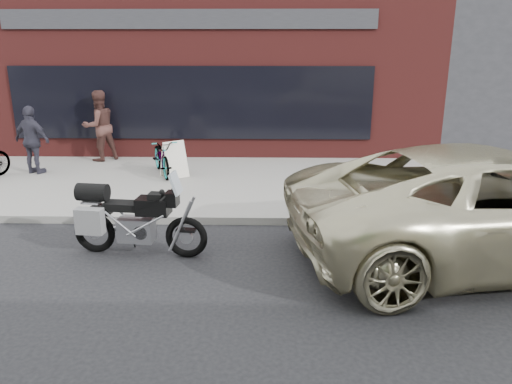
{
  "coord_description": "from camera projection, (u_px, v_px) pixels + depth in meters",
  "views": [
    {
      "loc": [
        0.1,
        -4.91,
        3.42
      ],
      "look_at": [
        -0.08,
        3.4,
        0.85
      ],
      "focal_mm": 35.0,
      "sensor_mm": 36.0,
      "label": 1
    }
  ],
  "objects": [
    {
      "name": "ground",
      "position": [
        257.0,
        351.0,
        5.7
      ],
      "size": [
        120.0,
        120.0,
        0.0
      ],
      "primitive_type": "plane",
      "color": "black",
      "rests_on": "ground"
    },
    {
      "name": "motorcycle",
      "position": [
        130.0,
        219.0,
        8.07
      ],
      "size": [
        2.26,
        0.73,
        1.43
      ],
      "rotation": [
        0.0,
        0.0,
        -0.11
      ],
      "color": "black",
      "rests_on": "ground"
    },
    {
      "name": "storefront",
      "position": [
        210.0,
        71.0,
        18.43
      ],
      "size": [
        14.0,
        10.07,
        4.5
      ],
      "color": "maroon",
      "rests_on": "ground"
    },
    {
      "name": "cafe_patron_left",
      "position": [
        99.0,
        126.0,
        13.68
      ],
      "size": [
        1.18,
        1.17,
        1.93
      ],
      "primitive_type": "imported",
      "rotation": [
        0.0,
        0.0,
        3.89
      ],
      "color": "#4F2F2A",
      "rests_on": "near_sidewalk"
    },
    {
      "name": "sandwich_sign",
      "position": [
        174.0,
        159.0,
        12.17
      ],
      "size": [
        0.75,
        0.74,
        0.89
      ],
      "rotation": [
        0.0,
        0.0,
        0.67
      ],
      "color": "white",
      "rests_on": "near_sidewalk"
    },
    {
      "name": "near_sidewalk",
      "position": [
        262.0,
        179.0,
        12.36
      ],
      "size": [
        44.0,
        6.0,
        0.15
      ],
      "primitive_type": "cube",
      "color": "gray",
      "rests_on": "ground"
    },
    {
      "name": "minivan",
      "position": [
        496.0,
        205.0,
        7.84
      ],
      "size": [
        6.91,
        4.05,
        1.81
      ],
      "primitive_type": "imported",
      "rotation": [
        0.0,
        0.0,
        1.74
      ],
      "color": "#BBB491",
      "rests_on": "ground"
    },
    {
      "name": "cafe_patron_right",
      "position": [
        32.0,
        140.0,
        12.36
      ],
      "size": [
        1.08,
        0.71,
        1.7
      ],
      "primitive_type": "imported",
      "rotation": [
        0.0,
        0.0,
        2.81
      ],
      "color": "#343240",
      "rests_on": "near_sidewalk"
    },
    {
      "name": "bicycle_front",
      "position": [
        162.0,
        157.0,
        12.37
      ],
      "size": [
        1.2,
        1.83,
        0.91
      ],
      "primitive_type": "imported",
      "rotation": [
        0.0,
        0.0,
        0.38
      ],
      "color": "gray",
      "rests_on": "near_sidewalk"
    }
  ]
}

